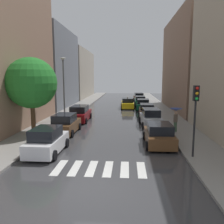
% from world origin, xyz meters
% --- Properties ---
extents(ground_plane, '(28.00, 72.00, 0.04)m').
position_xyz_m(ground_plane, '(0.00, 24.00, -0.02)').
color(ground_plane, '#373739').
extents(sidewalk_left, '(3.00, 72.00, 0.15)m').
position_xyz_m(sidewalk_left, '(-6.50, 24.00, 0.07)').
color(sidewalk_left, gray).
rests_on(sidewalk_left, ground).
extents(sidewalk_right, '(3.00, 72.00, 0.15)m').
position_xyz_m(sidewalk_right, '(6.50, 24.00, 0.07)').
color(sidewalk_right, gray).
rests_on(sidewalk_right, ground).
extents(crosswalk_stripes, '(4.95, 2.20, 0.01)m').
position_xyz_m(crosswalk_stripes, '(0.00, 2.26, 0.01)').
color(crosswalk_stripes, silver).
rests_on(crosswalk_stripes, ground).
extents(building_left_mid, '(6.00, 14.30, 12.34)m').
position_xyz_m(building_left_mid, '(-11.00, 27.59, 6.17)').
color(building_left_mid, slate).
rests_on(building_left_mid, ground).
extents(building_left_far, '(6.00, 19.46, 11.11)m').
position_xyz_m(building_left_far, '(-11.00, 45.53, 5.56)').
color(building_left_far, '#9E9384').
rests_on(building_left_far, ground).
extents(building_right_mid, '(6.00, 18.43, 13.62)m').
position_xyz_m(building_right_mid, '(11.00, 25.42, 6.81)').
color(building_right_mid, '#8C6B56').
rests_on(building_right_mid, ground).
extents(parked_car_left_nearest, '(2.05, 4.05, 1.73)m').
position_xyz_m(parked_car_left_nearest, '(-3.73, 4.56, 0.80)').
color(parked_car_left_nearest, silver).
rests_on(parked_car_left_nearest, ground).
extents(parked_car_left_second, '(2.17, 4.23, 1.74)m').
position_xyz_m(parked_car_left_second, '(-3.99, 9.92, 0.81)').
color(parked_car_left_second, brown).
rests_on(parked_car_left_second, ground).
extents(parked_car_left_third, '(2.12, 4.79, 1.76)m').
position_xyz_m(parked_car_left_third, '(-3.87, 15.62, 0.82)').
color(parked_car_left_third, maroon).
rests_on(parked_car_left_third, ground).
extents(parked_car_right_nearest, '(2.13, 4.16, 1.63)m').
position_xyz_m(parked_car_right_nearest, '(3.79, 6.87, 0.76)').
color(parked_car_right_nearest, brown).
rests_on(parked_car_right_nearest, ground).
extents(parked_car_right_second, '(2.17, 4.50, 1.77)m').
position_xyz_m(parked_car_right_second, '(3.84, 13.63, 0.82)').
color(parked_car_right_second, '#B2B7BF').
rests_on(parked_car_right_second, ground).
extents(parked_car_right_third, '(2.15, 4.54, 1.60)m').
position_xyz_m(parked_car_right_third, '(3.88, 19.14, 0.75)').
color(parked_car_right_third, brown).
rests_on(parked_car_right_third, ground).
extents(parked_car_right_fourth, '(2.29, 4.34, 1.63)m').
position_xyz_m(parked_car_right_fourth, '(3.82, 25.03, 0.77)').
color(parked_car_right_fourth, '#0C4C2D').
rests_on(parked_car_right_fourth, ground).
extents(parked_car_right_fifth, '(2.04, 4.81, 1.62)m').
position_xyz_m(parked_car_right_fifth, '(3.70, 30.42, 0.76)').
color(parked_car_right_fifth, '#0C4C2D').
rests_on(parked_car_right_fifth, ground).
extents(parked_car_right_sixth, '(2.18, 4.79, 1.79)m').
position_xyz_m(parked_car_right_sixth, '(3.73, 36.28, 0.83)').
color(parked_car_right_sixth, brown).
rests_on(parked_car_right_sixth, ground).
extents(taxi_midroad, '(2.20, 4.66, 1.81)m').
position_xyz_m(taxi_midroad, '(1.47, 26.59, 0.76)').
color(taxi_midroad, yellow).
rests_on(taxi_midroad, ground).
extents(pedestrian_foreground, '(1.09, 1.09, 2.07)m').
position_xyz_m(pedestrian_foreground, '(5.70, 10.57, 1.69)').
color(pedestrian_foreground, '#38513D').
rests_on(pedestrian_foreground, sidewalk_right).
extents(street_tree_left, '(4.25, 4.25, 6.41)m').
position_xyz_m(street_tree_left, '(-6.55, 9.19, 4.42)').
color(street_tree_left, '#513823').
rests_on(street_tree_left, sidewalk_left).
extents(traffic_light_right_corner, '(0.30, 0.42, 4.30)m').
position_xyz_m(traffic_light_right_corner, '(5.45, 4.10, 3.29)').
color(traffic_light_right_corner, black).
rests_on(traffic_light_right_corner, sidewalk_right).
extents(lamp_post_left, '(0.60, 0.28, 6.88)m').
position_xyz_m(lamp_post_left, '(-5.55, 15.43, 4.12)').
color(lamp_post_left, '#595B60').
rests_on(lamp_post_left, sidewalk_left).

